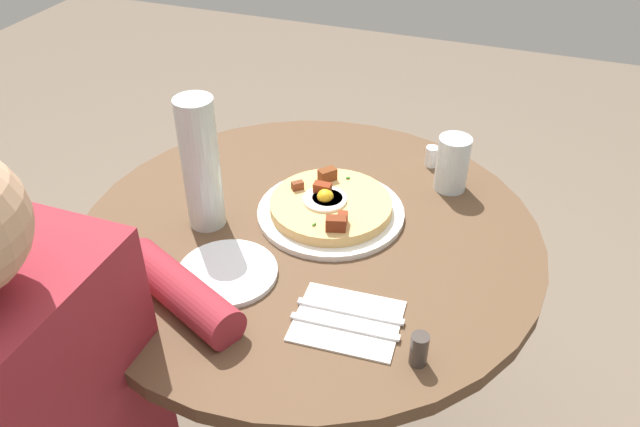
# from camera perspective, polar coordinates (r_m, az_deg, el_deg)

# --- Properties ---
(dining_table) EXTENTS (0.90, 0.90, 0.72)m
(dining_table) POSITION_cam_1_polar(r_m,az_deg,el_deg) (1.36, -0.91, -7.13)
(dining_table) COLOR brown
(dining_table) RESTS_ON ground_plane
(pizza_plate) EXTENTS (0.29, 0.29, 0.01)m
(pizza_plate) POSITION_cam_1_polar(r_m,az_deg,el_deg) (1.28, 0.96, 0.10)
(pizza_plate) COLOR white
(pizza_plate) RESTS_ON dining_table
(breakfast_pizza) EXTENTS (0.24, 0.24, 0.05)m
(breakfast_pizza) POSITION_cam_1_polar(r_m,az_deg,el_deg) (1.27, 0.92, 0.80)
(breakfast_pizza) COLOR #DBAF67
(breakfast_pizza) RESTS_ON pizza_plate
(bread_plate) EXTENTS (0.18, 0.18, 0.01)m
(bread_plate) POSITION_cam_1_polar(r_m,az_deg,el_deg) (1.15, -8.22, -5.21)
(bread_plate) COLOR white
(bread_plate) RESTS_ON dining_table
(napkin) EXTENTS (0.15, 0.18, 0.00)m
(napkin) POSITION_cam_1_polar(r_m,az_deg,el_deg) (1.06, 2.44, -9.51)
(napkin) COLOR white
(napkin) RESTS_ON dining_table
(fork) EXTENTS (0.02, 0.18, 0.00)m
(fork) POSITION_cam_1_polar(r_m,az_deg,el_deg) (1.07, 2.70, -8.68)
(fork) COLOR silver
(fork) RESTS_ON napkin
(knife) EXTENTS (0.02, 0.18, 0.00)m
(knife) POSITION_cam_1_polar(r_m,az_deg,el_deg) (1.04, 2.20, -10.01)
(knife) COLOR silver
(knife) RESTS_ON napkin
(water_glass) EXTENTS (0.07, 0.07, 0.12)m
(water_glass) POSITION_cam_1_polar(r_m,az_deg,el_deg) (1.36, 11.68, 4.36)
(water_glass) COLOR silver
(water_glass) RESTS_ON dining_table
(water_bottle) EXTENTS (0.07, 0.07, 0.27)m
(water_bottle) POSITION_cam_1_polar(r_m,az_deg,el_deg) (1.21, -10.54, 4.30)
(water_bottle) COLOR silver
(water_bottle) RESTS_ON dining_table
(salt_shaker) EXTENTS (0.03, 0.03, 0.05)m
(salt_shaker) POSITION_cam_1_polar(r_m,az_deg,el_deg) (1.45, 9.88, 5.02)
(salt_shaker) COLOR white
(salt_shaker) RESTS_ON dining_table
(pepper_shaker) EXTENTS (0.03, 0.03, 0.06)m
(pepper_shaker) POSITION_cam_1_polar(r_m,az_deg,el_deg) (0.99, 8.79, -11.84)
(pepper_shaker) COLOR #3F3833
(pepper_shaker) RESTS_ON dining_table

